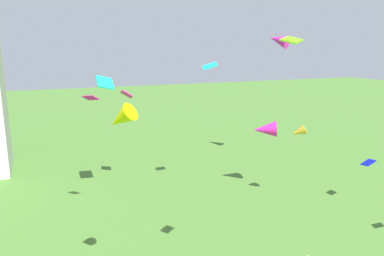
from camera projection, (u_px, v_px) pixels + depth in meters
kite_flying_0 at (298, 132)px, 26.55m from camera, size 1.48×1.40×1.15m
kite_flying_1 at (368, 162)px, 27.08m from camera, size 0.98×0.75×0.40m
kite_flying_2 at (127, 94)px, 28.71m from camera, size 0.99×1.57×0.89m
kite_flying_3 at (121, 118)px, 13.80m from camera, size 1.45×1.48×1.22m
kite_flying_4 at (279, 40)px, 34.46m from camera, size 2.14×2.41×1.68m
kite_flying_5 at (105, 82)px, 25.75m from camera, size 1.32×1.60×1.00m
kite_flying_7 at (265, 129)px, 29.37m from camera, size 2.32×2.10×1.45m
kite_flying_8 at (90, 98)px, 21.82m from camera, size 1.01×1.04×0.43m
kite_flying_10 at (210, 66)px, 26.39m from camera, size 1.13×0.99×0.60m
kite_flying_11 at (292, 40)px, 12.58m from camera, size 1.04×0.94×0.31m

